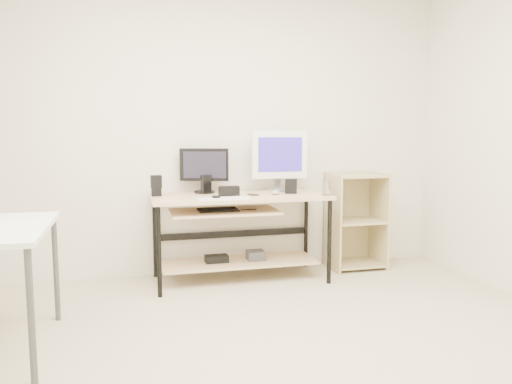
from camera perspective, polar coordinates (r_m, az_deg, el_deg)
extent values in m
cube|color=#C5B798|center=(2.95, 5.73, -19.15)|extent=(4.00, 4.00, 0.01)
cube|color=silver|center=(4.57, -2.82, 7.05)|extent=(4.00, 0.01, 2.60)
cube|color=beige|center=(4.27, -1.84, -0.53)|extent=(1.50, 0.65, 0.03)
cube|color=beige|center=(4.21, -3.68, -2.23)|extent=(0.90, 0.49, 0.02)
cube|color=beige|center=(4.43, -1.95, -7.97)|extent=(1.35, 0.46, 0.02)
cube|color=black|center=(4.20, -4.35, -2.04)|extent=(0.33, 0.22, 0.01)
cylinder|color=black|center=(4.20, -0.87, -2.03)|extent=(0.14, 0.01, 0.01)
cube|color=#3C3C3E|center=(4.45, -0.06, -7.23)|extent=(0.15, 0.15, 0.08)
cube|color=black|center=(4.39, -4.53, -7.61)|extent=(0.20, 0.12, 0.06)
cylinder|color=black|center=(3.96, -11.03, -6.75)|extent=(0.04, 0.04, 0.72)
cylinder|color=black|center=(4.52, -11.48, -5.08)|extent=(0.04, 0.04, 0.72)
cylinder|color=black|center=(4.28, 8.38, -5.67)|extent=(0.04, 0.04, 0.72)
cylinder|color=black|center=(4.80, 5.74, -4.27)|extent=(0.04, 0.04, 0.72)
cylinder|color=#3C3C3E|center=(2.82, -24.31, -12.91)|extent=(0.04, 0.04, 0.72)
cylinder|color=#3C3C3E|center=(3.69, -21.90, -8.15)|extent=(0.04, 0.04, 0.72)
cube|color=tan|center=(4.71, 8.71, -3.41)|extent=(0.02, 0.40, 0.90)
cube|color=tan|center=(4.92, 13.86, -3.10)|extent=(0.02, 0.40, 0.90)
cube|color=tan|center=(4.98, 10.39, -2.89)|extent=(0.50, 0.02, 0.90)
cube|color=tan|center=(4.90, 11.23, -7.98)|extent=(0.46, 0.38, 0.02)
cube|color=tan|center=(4.81, 11.34, -3.26)|extent=(0.46, 0.38, 0.02)
cube|color=tan|center=(4.76, 11.46, 1.85)|extent=(0.46, 0.38, 0.02)
cylinder|color=black|center=(4.43, -5.91, 0.01)|extent=(0.18, 0.18, 0.02)
cylinder|color=black|center=(4.42, -5.91, 0.70)|extent=(0.04, 0.04, 0.09)
cube|color=black|center=(4.40, -5.94, 3.13)|extent=(0.42, 0.18, 0.29)
cube|color=black|center=(4.38, -5.89, 3.10)|extent=(0.35, 0.12, 0.23)
cube|color=silver|center=(4.54, 2.67, 0.20)|extent=(0.19, 0.16, 0.02)
cylinder|color=silver|center=(4.54, 2.67, 0.94)|extent=(0.05, 0.05, 0.10)
cube|color=white|center=(4.52, 2.69, 4.32)|extent=(0.52, 0.06, 0.43)
cube|color=#34239A|center=(4.49, 2.80, 4.30)|extent=(0.44, 0.01, 0.35)
cube|color=white|center=(3.99, -3.79, -0.74)|extent=(0.42, 0.14, 0.01)
ellipsoid|color=#BCBCC2|center=(4.30, 2.22, -0.02)|extent=(0.09, 0.12, 0.04)
cube|color=black|center=(4.20, -3.10, 0.11)|extent=(0.17, 0.09, 0.08)
cube|color=black|center=(4.27, -11.32, 0.01)|extent=(0.08, 0.08, 0.07)
cube|color=black|center=(4.26, -11.34, 1.18)|extent=(0.09, 0.09, 0.10)
cube|color=black|center=(4.39, 4.02, 0.66)|extent=(0.13, 0.13, 0.12)
cube|color=black|center=(4.35, -5.74, 0.86)|extent=(0.10, 0.08, 0.16)
cylinder|color=black|center=(3.99, -4.58, -0.65)|extent=(0.08, 0.08, 0.03)
cube|color=black|center=(4.26, -0.35, -0.29)|extent=(0.08, 0.12, 0.01)
cylinder|color=olive|center=(4.27, 8.01, -0.35)|extent=(0.10, 0.10, 0.01)
cylinder|color=white|center=(4.27, 8.03, 0.49)|extent=(0.08, 0.08, 0.12)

